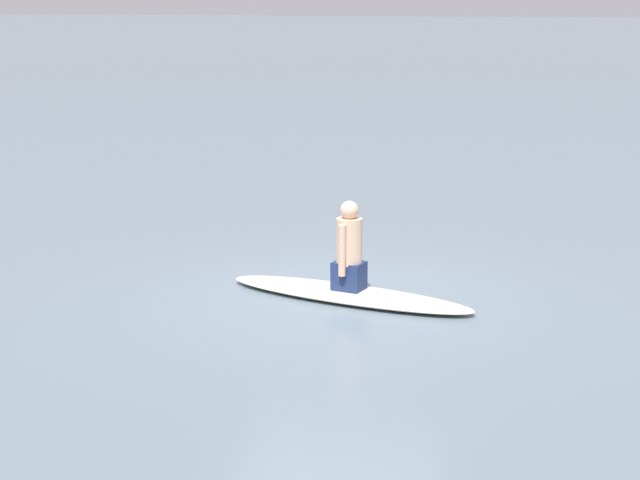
% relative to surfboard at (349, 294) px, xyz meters
% --- Properties ---
extents(ground_plane, '(400.00, 400.00, 0.00)m').
position_rel_surfboard_xyz_m(ground_plane, '(0.19, -0.10, -0.06)').
color(ground_plane, slate).
extents(surfboard, '(3.07, 1.28, 0.12)m').
position_rel_surfboard_xyz_m(surfboard, '(0.00, 0.00, 0.00)').
color(surfboard, silver).
rests_on(surfboard, ground).
extents(person_paddler, '(0.38, 0.45, 1.02)m').
position_rel_surfboard_xyz_m(person_paddler, '(0.00, 0.00, 0.52)').
color(person_paddler, navy).
rests_on(person_paddler, surfboard).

